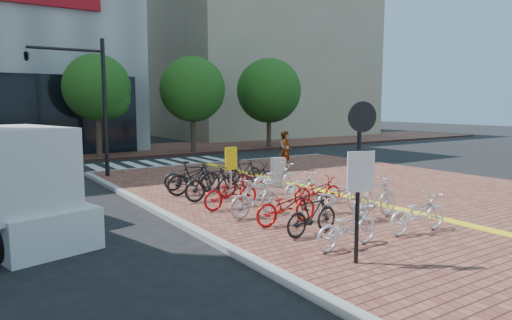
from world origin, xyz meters
TOP-DOWN VIEW (x-y plane):
  - ground at (0.00, 0.00)m, footprint 120.00×120.00m
  - kerb_west at (-4.00, -5.00)m, footprint 0.25×34.00m
  - kerb_north at (3.00, 12.00)m, footprint 14.00×0.25m
  - far_sidewalk at (0.00, 21.00)m, footprint 70.00×8.00m
  - building_beige at (18.00, 32.00)m, footprint 20.00×18.00m
  - crosswalk at (0.50, 14.00)m, footprint 7.50×4.00m
  - street_trees at (5.04, 17.45)m, footprint 16.20×4.60m
  - bike_0 at (-1.93, -2.59)m, footprint 1.76×0.65m
  - bike_1 at (-1.93, -1.44)m, footprint 1.65×0.60m
  - bike_2 at (-1.85, -0.32)m, footprint 1.85×0.68m
  - bike_3 at (-2.07, 0.79)m, footprint 1.80×0.72m
  - bike_4 at (-2.14, 2.04)m, footprint 1.93×0.81m
  - bike_5 at (-2.09, 3.38)m, footprint 1.91×0.56m
  - bike_6 at (-2.15, 4.53)m, footprint 1.99×0.70m
  - bike_7 at (-1.86, 5.49)m, footprint 1.99×0.96m
  - bike_8 at (0.34, -2.68)m, footprint 1.86×0.78m
  - bike_9 at (0.47, -1.21)m, footprint 1.94×0.72m
  - bike_10 at (0.26, -0.07)m, footprint 1.79×0.66m
  - bike_11 at (0.41, 1.07)m, footprint 1.72×0.85m
  - bike_12 at (0.49, 1.95)m, footprint 1.70×0.84m
  - bike_13 at (0.32, 3.19)m, footprint 2.03×0.86m
  - bike_14 at (0.28, 4.47)m, footprint 1.78×0.71m
  - bike_15 at (0.44, 5.47)m, footprint 1.62×0.53m
  - pedestrian_a at (4.06, 7.53)m, footprint 0.80×0.76m
  - pedestrian_b at (5.53, 9.62)m, footprint 0.85×0.68m
  - utility_box at (1.14, 4.15)m, footprint 0.60×0.51m
  - yellow_sign at (-1.45, 3.20)m, footprint 0.46×0.13m
  - notice_sign at (-2.47, -3.44)m, footprint 0.57×0.21m
  - traffic_light_pole at (-4.85, 10.38)m, footprint 3.13×1.21m
  - box_truck at (-7.73, 2.68)m, footprint 3.15×5.07m

SIDE VIEW (x-z plane):
  - ground at x=0.00m, z-range 0.00..0.00m
  - crosswalk at x=0.50m, z-range 0.00..0.01m
  - far_sidewalk at x=0.00m, z-range 0.00..0.15m
  - kerb_west at x=-4.00m, z-range 0.00..0.15m
  - kerb_north at x=3.00m, z-range 0.00..0.15m
  - bike_12 at x=0.49m, z-range 0.15..1.01m
  - bike_11 at x=0.41m, z-range 0.15..1.02m
  - bike_0 at x=-1.93m, z-range 0.15..1.07m
  - bike_14 at x=0.28m, z-range 0.15..1.07m
  - bike_10 at x=0.26m, z-range 0.15..1.09m
  - bike_8 at x=0.34m, z-range 0.15..1.10m
  - bike_15 at x=0.44m, z-range 0.15..1.11m
  - bike_2 at x=-1.85m, z-range 0.15..1.12m
  - bike_1 at x=-1.93m, z-range 0.15..1.12m
  - bike_4 at x=-2.14m, z-range 0.15..1.14m
  - bike_7 at x=-1.86m, z-range 0.15..1.15m
  - bike_13 at x=0.32m, z-range 0.15..1.19m
  - bike_3 at x=-2.07m, z-range 0.15..1.20m
  - utility_box at x=1.14m, z-range 0.15..1.25m
  - bike_9 at x=0.47m, z-range 0.15..1.29m
  - bike_5 at x=-2.09m, z-range 0.15..1.29m
  - bike_6 at x=-2.15m, z-range 0.15..1.32m
  - pedestrian_b at x=5.53m, z-range 0.15..1.80m
  - pedestrian_a at x=4.06m, z-range 0.15..1.99m
  - box_truck at x=-7.73m, z-range -0.08..2.65m
  - yellow_sign at x=-1.45m, z-range 0.48..2.19m
  - notice_sign at x=-2.47m, z-range 0.56..3.71m
  - street_trees at x=5.04m, z-range 0.92..7.27m
  - traffic_light_pole at x=-4.85m, z-range 1.26..7.09m
  - building_beige at x=18.00m, z-range 0.00..18.00m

